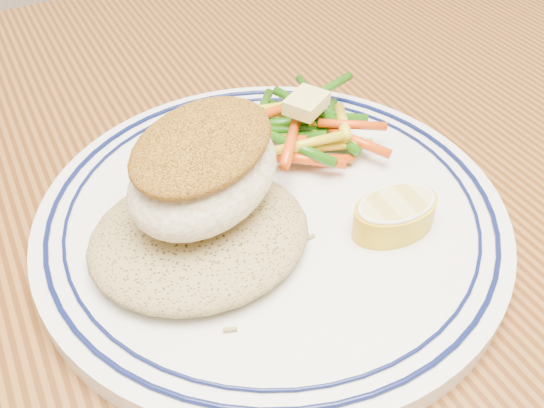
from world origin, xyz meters
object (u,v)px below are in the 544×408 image
Objects in this scene: vegetable_pile at (304,128)px; fish_fillet at (204,167)px; rice_pilaf at (199,231)px; lemon_wedge at (395,213)px; plate at (272,217)px; dining_table at (298,369)px.

fish_fillet is at bearing -154.05° from vegetable_pile.
rice_pilaf is 0.11m from lemon_wedge.
fish_fillet is 0.10m from vegetable_pile.
rice_pilaf is 0.12m from vegetable_pile.
dining_table is at bearing -94.16° from plate.
lemon_wedge is (0.06, -0.05, 0.02)m from plate.
vegetable_pile reaches higher than rice_pilaf.
vegetable_pile reaches higher than plate.
fish_fillet reaches higher than dining_table.
fish_fillet is at bearing 125.34° from dining_table.
fish_fillet is 0.11m from lemon_wedge.
rice_pilaf reaches higher than dining_table.
plate is at bearing 85.84° from dining_table.
plate is at bearing 140.04° from lemon_wedge.
vegetable_pile reaches higher than lemon_wedge.
rice_pilaf is at bearing 160.06° from lemon_wedge.
plate is 0.05m from rice_pilaf.
fish_fillet reaches higher than vegetable_pile.
plate is 0.07m from vegetable_pile.
fish_fillet is at bearing 170.74° from plate.
lemon_wedge is (0.01, -0.10, -0.00)m from vegetable_pile.
vegetable_pile reaches higher than dining_table.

